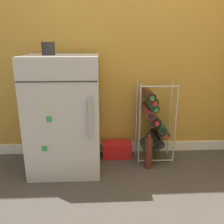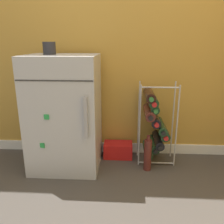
% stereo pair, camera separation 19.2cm
% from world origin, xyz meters
% --- Properties ---
extents(ground_plane, '(14.00, 14.00, 0.00)m').
position_xyz_m(ground_plane, '(0.00, 0.00, 0.00)').
color(ground_plane, '#423D38').
extents(wall_back, '(7.09, 0.07, 2.50)m').
position_xyz_m(wall_back, '(0.00, 0.65, 1.24)').
color(wall_back, '#BC8C38').
rests_on(wall_back, ground_plane).
extents(mini_fridge, '(0.54, 0.47, 0.91)m').
position_xyz_m(mini_fridge, '(-0.51, 0.34, 0.46)').
color(mini_fridge, '#B7BABF').
rests_on(mini_fridge, ground_plane).
extents(wine_rack, '(0.31, 0.33, 0.69)m').
position_xyz_m(wine_rack, '(0.22, 0.46, 0.36)').
color(wine_rack, '#B2B2B7').
rests_on(wine_rack, ground_plane).
extents(soda_box, '(0.25, 0.15, 0.13)m').
position_xyz_m(soda_box, '(-0.09, 0.51, 0.07)').
color(soda_box, red).
rests_on(soda_box, ground_plane).
extents(fridge_top_cup, '(0.10, 0.10, 0.09)m').
position_xyz_m(fridge_top_cup, '(-0.60, 0.35, 0.96)').
color(fridge_top_cup, '#28282D').
rests_on(fridge_top_cup, mini_fridge).
extents(loose_bottle_floor, '(0.06, 0.06, 0.30)m').
position_xyz_m(loose_bottle_floor, '(0.16, 0.30, 0.13)').
color(loose_bottle_floor, '#56231E').
rests_on(loose_bottle_floor, ground_plane).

